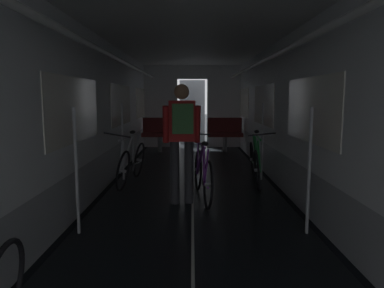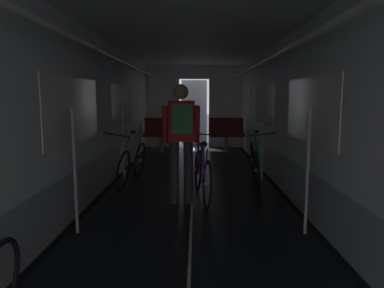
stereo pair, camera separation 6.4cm
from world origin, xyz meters
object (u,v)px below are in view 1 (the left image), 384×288
Objects in this scene: bicycle_silver at (131,162)px; bicycle_green at (254,161)px; bench_seat_far_left at (159,131)px; bench_seat_far_right at (224,131)px; bicycle_purple_in_aisle at (202,173)px; person_cyclist_aisle at (181,133)px.

bicycle_green is at bearing 1.81° from bicycle_silver.
bench_seat_far_right is (1.80, 0.00, 0.00)m from bench_seat_far_left.
bench_seat_far_right reaches higher than bicycle_purple_in_aisle.
bicycle_green is 1.00× the size of person_cyclist_aisle.
bicycle_silver is 1.63m from person_cyclist_aisle.
bench_seat_far_right is at bearing 77.87° from person_cyclist_aisle.
bicycle_silver reaches higher than bicycle_green.
bench_seat_far_left is 4.73m from bicycle_purple_in_aisle.
bicycle_silver reaches higher than bench_seat_far_left.
bicycle_green is 2.17m from bicycle_silver.
person_cyclist_aisle reaches higher than bench_seat_far_right.
bicycle_silver is at bearing 127.60° from person_cyclist_aisle.
person_cyclist_aisle is (-1.25, -1.26, 0.63)m from bicycle_green.
bench_seat_far_left reaches higher than bicycle_green.
bicycle_green is (0.21, -3.61, -0.19)m from bench_seat_far_right.
bench_seat_far_left is 4.95m from person_cyclist_aisle.
bicycle_silver is (-2.17, -0.07, -0.00)m from bicycle_green.
bicycle_purple_in_aisle is (0.30, 0.27, -0.63)m from person_cyclist_aisle.
person_cyclist_aisle is (0.75, -4.87, 0.45)m from bench_seat_far_left.
bench_seat_far_left is 1.00× the size of bench_seat_far_right.
bicycle_green is at bearing -60.95° from bench_seat_far_left.
bench_seat_far_left is 3.69m from bicycle_silver.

